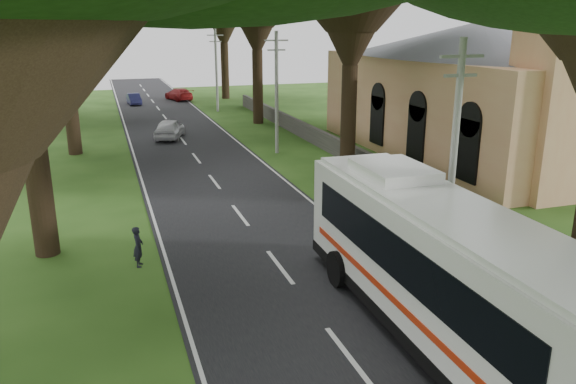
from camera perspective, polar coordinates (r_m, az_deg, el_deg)
name	(u,v)px	position (r m, az deg, el deg)	size (l,w,h in m)	color
road	(199,162)	(36.09, -9.03, 3.04)	(8.00, 120.00, 0.04)	black
property_wall	(336,147)	(37.50, 4.91, 4.62)	(0.35, 50.00, 1.20)	#383533
church	(478,80)	(39.18, 18.77, 10.71)	(14.00, 24.00, 11.60)	tan
pole_near	(454,155)	(19.63, 16.47, 3.63)	(1.60, 0.24, 8.00)	gray
pole_mid	(277,91)	(37.58, -1.16, 10.23)	(1.60, 0.24, 8.00)	gray
pole_far	(216,69)	(56.91, -7.29, 12.28)	(1.60, 0.24, 8.00)	gray
coach_bus	(448,272)	(15.50, 15.91, -7.87)	(3.34, 13.33, 3.92)	white
distant_car_a	(170,129)	(43.89, -11.95, 6.32)	(1.77, 4.41, 1.50)	silver
distant_car_b	(134,99)	(64.09, -15.37, 9.10)	(1.23, 3.54, 1.17)	navy
distant_car_c	(179,94)	(66.62, -11.03, 9.74)	(1.92, 4.72, 1.37)	maroon
pedestrian	(138,247)	(20.86, -14.98, -5.38)	(0.55, 0.36, 1.50)	black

